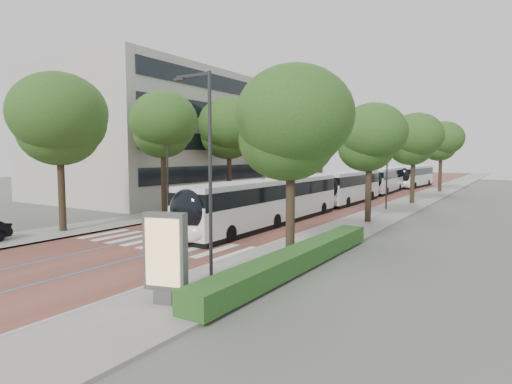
% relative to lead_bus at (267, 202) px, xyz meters
% --- Properties ---
extents(ground, '(160.00, 160.00, 0.00)m').
position_rel_lead_bus_xyz_m(ground, '(-2.06, -9.23, -1.63)').
color(ground, '#51544C').
rests_on(ground, ground).
extents(road, '(11.00, 140.00, 0.02)m').
position_rel_lead_bus_xyz_m(road, '(-2.06, 30.77, -1.62)').
color(road, '#582E27').
rests_on(road, ground).
extents(sidewalk_left, '(4.00, 140.00, 0.12)m').
position_rel_lead_bus_xyz_m(sidewalk_left, '(-9.56, 30.77, -1.57)').
color(sidewalk_left, gray).
rests_on(sidewalk_left, ground).
extents(sidewalk_right, '(4.00, 140.00, 0.12)m').
position_rel_lead_bus_xyz_m(sidewalk_right, '(5.44, 30.77, -1.57)').
color(sidewalk_right, gray).
rests_on(sidewalk_right, ground).
extents(kerb_left, '(0.20, 140.00, 0.14)m').
position_rel_lead_bus_xyz_m(kerb_left, '(-7.66, 30.77, -1.57)').
color(kerb_left, gray).
rests_on(kerb_left, ground).
extents(kerb_right, '(0.20, 140.00, 0.14)m').
position_rel_lead_bus_xyz_m(kerb_right, '(3.54, 30.77, -1.57)').
color(kerb_right, gray).
rests_on(kerb_right, ground).
extents(zebra_crossing, '(10.55, 3.60, 0.01)m').
position_rel_lead_bus_xyz_m(zebra_crossing, '(-1.86, -8.23, -1.60)').
color(zebra_crossing, silver).
rests_on(zebra_crossing, ground).
extents(lane_line_left, '(0.12, 126.00, 0.01)m').
position_rel_lead_bus_xyz_m(lane_line_left, '(-3.66, 30.77, -1.60)').
color(lane_line_left, '#216CA8').
rests_on(lane_line_left, road).
extents(lane_line_right, '(0.12, 126.00, 0.01)m').
position_rel_lead_bus_xyz_m(lane_line_right, '(-0.46, 30.77, -1.60)').
color(lane_line_right, '#216CA8').
rests_on(lane_line_right, road).
extents(office_building, '(18.11, 40.00, 14.00)m').
position_rel_lead_bus_xyz_m(office_building, '(-21.54, 18.77, 5.37)').
color(office_building, '#9E9C93').
rests_on(office_building, ground).
extents(hedge, '(1.20, 14.00, 0.80)m').
position_rel_lead_bus_xyz_m(hedge, '(7.04, -9.23, -1.11)').
color(hedge, '#194517').
rests_on(hedge, sidewalk_right).
extents(streetlight_near, '(1.82, 0.20, 8.00)m').
position_rel_lead_bus_xyz_m(streetlight_near, '(4.56, -12.23, 3.19)').
color(streetlight_near, '#2D2D2F').
rests_on(streetlight_near, sidewalk_right).
extents(streetlight_far, '(1.82, 0.20, 8.00)m').
position_rel_lead_bus_xyz_m(streetlight_far, '(4.56, 12.77, 3.19)').
color(streetlight_far, '#2D2D2F').
rests_on(streetlight_far, sidewalk_right).
extents(lamp_post_left, '(0.14, 0.14, 8.00)m').
position_rel_lead_bus_xyz_m(lamp_post_left, '(-8.16, -1.23, 2.49)').
color(lamp_post_left, '#2D2D2F').
rests_on(lamp_post_left, sidewalk_left).
extents(trees_left, '(6.48, 61.19, 9.90)m').
position_rel_lead_bus_xyz_m(trees_left, '(-9.56, 17.88, 5.07)').
color(trees_left, black).
rests_on(trees_left, ground).
extents(trees_right, '(5.55, 47.34, 8.64)m').
position_rel_lead_bus_xyz_m(trees_right, '(5.64, 11.88, 4.54)').
color(trees_right, black).
rests_on(trees_right, ground).
extents(lead_bus, '(2.79, 18.43, 3.20)m').
position_rel_lead_bus_xyz_m(lead_bus, '(0.00, 0.00, 0.00)').
color(lead_bus, black).
rests_on(lead_bus, ground).
extents(bus_queued_0, '(2.57, 12.40, 3.20)m').
position_rel_lead_bus_xyz_m(bus_queued_0, '(-0.05, 16.04, -0.00)').
color(bus_queued_0, silver).
rests_on(bus_queued_0, ground).
extents(bus_queued_1, '(3.06, 12.50, 3.20)m').
position_rel_lead_bus_xyz_m(bus_queued_1, '(-0.33, 29.86, -0.00)').
color(bus_queued_1, silver).
rests_on(bus_queued_1, ground).
extents(bus_queued_2, '(3.29, 12.53, 3.20)m').
position_rel_lead_bus_xyz_m(bus_queued_2, '(0.72, 41.97, -0.00)').
color(bus_queued_2, silver).
rests_on(bus_queued_2, ground).
extents(ad_panel, '(1.48, 0.76, 2.96)m').
position_rel_lead_bus_xyz_m(ad_panel, '(5.42, -15.44, 0.04)').
color(ad_panel, '#59595B').
rests_on(ad_panel, sidewalk_right).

